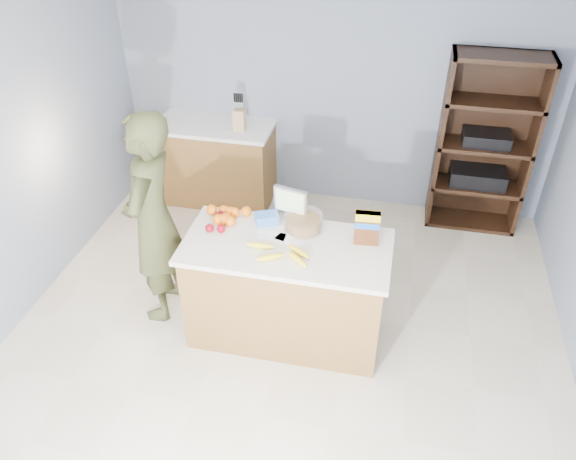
% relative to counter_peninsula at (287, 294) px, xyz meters
% --- Properties ---
extents(floor, '(4.50, 5.00, 0.02)m').
position_rel_counter_peninsula_xyz_m(floor, '(0.00, -0.30, -0.42)').
color(floor, beige).
rests_on(floor, ground).
extents(walls, '(4.52, 5.02, 2.51)m').
position_rel_counter_peninsula_xyz_m(walls, '(0.00, -0.30, 1.24)').
color(walls, gray).
rests_on(walls, ground).
extents(counter_peninsula, '(1.56, 0.76, 0.90)m').
position_rel_counter_peninsula_xyz_m(counter_peninsula, '(0.00, 0.00, 0.00)').
color(counter_peninsula, brown).
rests_on(counter_peninsula, ground).
extents(back_cabinet, '(1.24, 0.62, 0.90)m').
position_rel_counter_peninsula_xyz_m(back_cabinet, '(-1.20, 1.90, 0.04)').
color(back_cabinet, brown).
rests_on(back_cabinet, ground).
extents(shelving_unit, '(0.90, 0.40, 1.80)m').
position_rel_counter_peninsula_xyz_m(shelving_unit, '(1.55, 2.05, 0.45)').
color(shelving_unit, black).
rests_on(shelving_unit, ground).
extents(person, '(0.47, 0.69, 1.82)m').
position_rel_counter_peninsula_xyz_m(person, '(-1.09, 0.08, 0.49)').
color(person, '#393C20').
rests_on(person, ground).
extents(knife_block, '(0.12, 0.10, 0.31)m').
position_rel_counter_peninsula_xyz_m(knife_block, '(-0.90, 1.84, 0.60)').
color(knife_block, tan).
rests_on(knife_block, back_cabinet).
extents(envelopes, '(0.38, 0.18, 0.00)m').
position_rel_counter_peninsula_xyz_m(envelopes, '(-0.06, 0.08, 0.49)').
color(envelopes, white).
rests_on(envelopes, counter_peninsula).
extents(bananas, '(0.51, 0.27, 0.05)m').
position_rel_counter_peninsula_xyz_m(bananas, '(-0.01, -0.14, 0.51)').
color(bananas, yellow).
rests_on(bananas, counter_peninsula).
extents(apples, '(0.16, 0.26, 0.07)m').
position_rel_counter_peninsula_xyz_m(apples, '(-0.57, 0.10, 0.52)').
color(apples, maroon).
rests_on(apples, counter_peninsula).
extents(oranges, '(0.36, 0.24, 0.08)m').
position_rel_counter_peninsula_xyz_m(oranges, '(-0.53, 0.23, 0.53)').
color(oranges, orange).
rests_on(oranges, counter_peninsula).
extents(blue_carton, '(0.21, 0.18, 0.08)m').
position_rel_counter_peninsula_xyz_m(blue_carton, '(-0.21, 0.25, 0.52)').
color(blue_carton, blue).
rests_on(blue_carton, counter_peninsula).
extents(salad_bowl, '(0.30, 0.30, 0.13)m').
position_rel_counter_peninsula_xyz_m(salad_bowl, '(0.08, 0.23, 0.54)').
color(salad_bowl, '#267219').
rests_on(salad_bowl, counter_peninsula).
extents(tv, '(0.28, 0.12, 0.28)m').
position_rel_counter_peninsula_xyz_m(tv, '(-0.04, 0.33, 0.64)').
color(tv, silver).
rests_on(tv, counter_peninsula).
extents(cereal_box, '(0.19, 0.08, 0.27)m').
position_rel_counter_peninsula_xyz_m(cereal_box, '(0.57, 0.15, 0.64)').
color(cereal_box, '#592B14').
rests_on(cereal_box, counter_peninsula).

